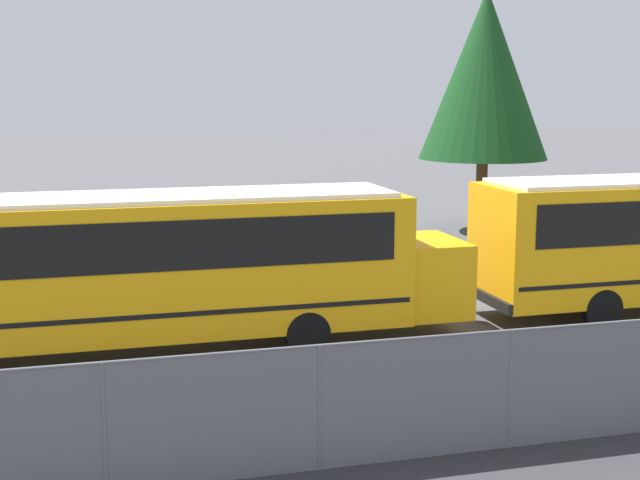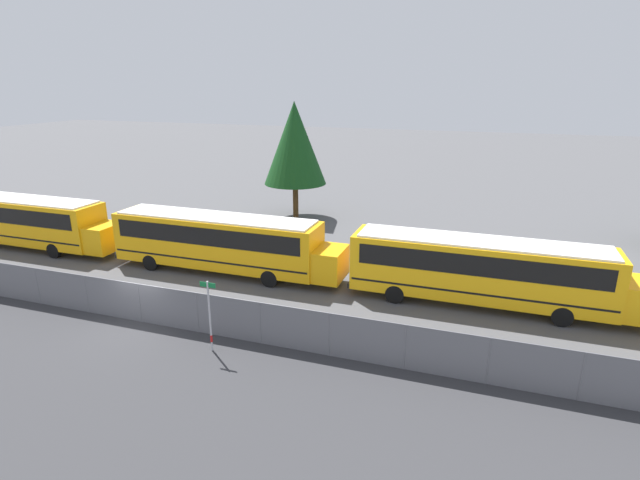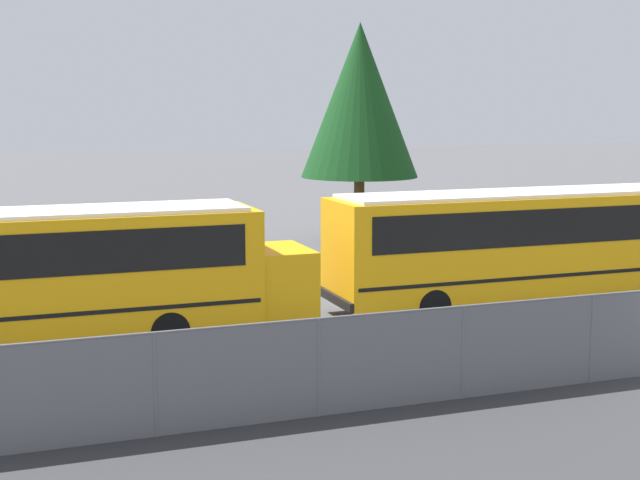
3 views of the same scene
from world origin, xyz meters
The scene contains 8 objects.
ground_plane centered at (0.00, 0.00, 0.00)m, with size 200.00×200.00×0.00m, color #4C4C4F.
road_strip centered at (0.00, -6.00, 0.00)m, with size 118.62×12.00×0.01m.
fence centered at (0.00, 0.00, 0.97)m, with size 84.69×0.07×1.90m.
school_bus_1 centered at (-14.34, 6.63, 1.97)m, with size 13.84×2.54×3.34m.
school_bus_2 centered at (0.34, 6.82, 1.97)m, with size 13.84×2.54×3.34m.
school_bus_3 centered at (14.69, 7.00, 1.97)m, with size 13.84×2.54×3.34m.
street_sign centered at (4.40, -1.20, 1.62)m, with size 0.70×0.09×3.07m.
tree_0 centered at (-0.20, 19.60, 5.96)m, with size 4.90×4.90×9.16m.
Camera 2 is at (14.54, -16.90, 10.56)m, focal length 28.00 mm.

